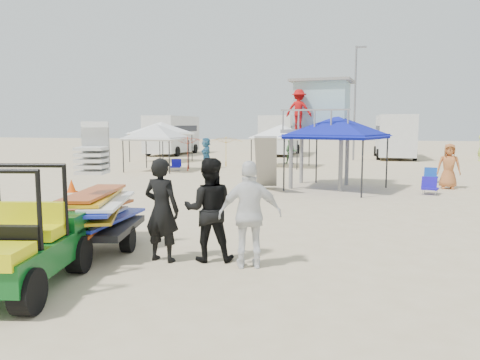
% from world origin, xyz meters
% --- Properties ---
extents(ground, '(140.00, 140.00, 0.00)m').
position_xyz_m(ground, '(0.00, 0.00, 0.00)').
color(ground, beige).
rests_on(ground, ground).
extents(utility_cart, '(1.73, 2.72, 1.92)m').
position_xyz_m(utility_cart, '(-1.96, -1.37, 0.89)').
color(utility_cart, '#0C4D18').
rests_on(utility_cart, ground).
extents(surf_trailer, '(1.75, 2.67, 2.32)m').
position_xyz_m(surf_trailer, '(-1.96, 0.96, 0.95)').
color(surf_trailer, black).
rests_on(surf_trailer, ground).
extents(man_left, '(0.78, 0.58, 1.96)m').
position_xyz_m(man_left, '(-0.44, 0.66, 0.98)').
color(man_left, black).
rests_on(man_left, ground).
extents(man_mid, '(1.10, 0.95, 1.96)m').
position_xyz_m(man_mid, '(0.41, 0.91, 0.98)').
color(man_mid, black).
rests_on(man_mid, ground).
extents(man_right, '(1.22, 0.77, 1.94)m').
position_xyz_m(man_right, '(1.26, 0.66, 0.97)').
color(man_right, white).
rests_on(man_right, ground).
extents(lifeguard_tower, '(2.93, 2.93, 4.27)m').
position_xyz_m(lifeguard_tower, '(1.60, 12.14, 3.18)').
color(lifeguard_tower, gray).
rests_on(lifeguard_tower, ground).
extents(canopy_blue, '(4.12, 4.12, 3.30)m').
position_xyz_m(canopy_blue, '(2.38, 11.41, 2.76)').
color(canopy_blue, black).
rests_on(canopy_blue, ground).
extents(canopy_white_a, '(2.93, 2.93, 2.98)m').
position_xyz_m(canopy_white_a, '(-7.57, 16.66, 2.43)').
color(canopy_white_a, black).
rests_on(canopy_white_a, ground).
extents(canopy_white_b, '(4.05, 4.05, 3.12)m').
position_xyz_m(canopy_white_b, '(-9.93, 22.75, 2.57)').
color(canopy_white_b, black).
rests_on(canopy_white_b, ground).
extents(canopy_white_c, '(3.37, 3.37, 2.96)m').
position_xyz_m(canopy_white_c, '(-1.26, 20.74, 2.41)').
color(canopy_white_c, black).
rests_on(canopy_white_c, ground).
extents(umbrella_a, '(2.32, 2.36, 1.95)m').
position_xyz_m(umbrella_a, '(-5.86, 16.87, 0.97)').
color(umbrella_a, red).
rests_on(umbrella_a, ground).
extents(umbrella_b, '(2.81, 2.82, 1.86)m').
position_xyz_m(umbrella_b, '(-4.53, 20.08, 0.93)').
color(umbrella_b, gold).
rests_on(umbrella_b, ground).
extents(cone_near, '(0.34, 0.34, 0.50)m').
position_xyz_m(cone_near, '(-5.56, 6.44, 0.25)').
color(cone_near, orange).
rests_on(cone_near, ground).
extents(cone_far, '(0.34, 0.34, 0.50)m').
position_xyz_m(cone_far, '(-7.39, 8.24, 0.25)').
color(cone_far, '#F64C07').
rests_on(cone_far, ground).
extents(beach_chair_a, '(0.71, 0.79, 0.64)m').
position_xyz_m(beach_chair_a, '(-6.60, 17.00, 0.31)').
color(beach_chair_a, '#100EA1').
rests_on(beach_chair_a, ground).
extents(beach_chair_b, '(0.67, 0.73, 0.64)m').
position_xyz_m(beach_chair_b, '(5.79, 10.92, 0.31)').
color(beach_chair_b, '#1A0FA6').
rests_on(beach_chair_b, ground).
extents(beach_chair_c, '(0.65, 0.70, 0.64)m').
position_xyz_m(beach_chair_c, '(6.42, 14.89, 0.31)').
color(beach_chair_c, '#0F3DA3').
rests_on(beach_chair_c, ground).
extents(rv_far_left, '(2.64, 6.80, 3.25)m').
position_xyz_m(rv_far_left, '(-12.00, 29.99, 1.80)').
color(rv_far_left, silver).
rests_on(rv_far_left, ground).
extents(rv_mid_left, '(2.65, 6.50, 3.25)m').
position_xyz_m(rv_mid_left, '(-3.00, 31.49, 1.80)').
color(rv_mid_left, silver).
rests_on(rv_mid_left, ground).
extents(rv_mid_right, '(2.64, 7.00, 3.25)m').
position_xyz_m(rv_mid_right, '(6.00, 29.99, 1.80)').
color(rv_mid_right, silver).
rests_on(rv_mid_right, ground).
extents(light_pole_left, '(0.14, 0.14, 8.00)m').
position_xyz_m(light_pole_left, '(3.00, 27.00, 4.00)').
color(light_pole_left, slate).
rests_on(light_pole_left, ground).
extents(distant_beachgoers, '(18.02, 16.62, 1.82)m').
position_xyz_m(distant_beachgoers, '(0.85, 19.43, 0.88)').
color(distant_beachgoers, teal).
rests_on(distant_beachgoers, ground).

